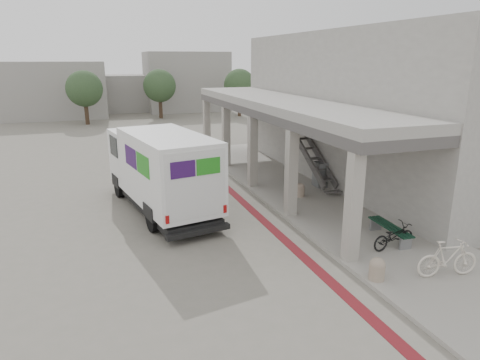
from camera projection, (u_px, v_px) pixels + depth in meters
name	position (u px, v px, depth m)	size (l,w,h in m)	color
ground	(242.00, 229.00, 15.09)	(120.00, 120.00, 0.00)	#69665A
bike_lane_stripe	(249.00, 207.00, 17.22)	(0.35, 40.00, 0.01)	#5C1218
sidewalk	(340.00, 214.00, 16.34)	(4.40, 28.00, 0.12)	gray
transit_building	(345.00, 110.00, 20.41)	(7.60, 17.00, 7.00)	gray
distant_backdrop	(106.00, 88.00, 46.03)	(28.00, 10.00, 6.50)	gray
tree_left	(84.00, 89.00, 38.05)	(3.20, 3.20, 4.80)	#38281C
tree_mid	(160.00, 86.00, 42.09)	(3.20, 3.20, 4.80)	#38281C
tree_right	(239.00, 85.00, 43.72)	(3.20, 3.20, 4.80)	#38281C
fedex_truck	(160.00, 169.00, 16.53)	(3.52, 7.67, 3.15)	black
bench	(390.00, 230.00, 13.83)	(0.52, 1.95, 0.45)	gray
bollard_near	(377.00, 269.00, 11.30)	(0.42, 0.42, 0.62)	gray
bollard_far	(300.00, 190.00, 18.14)	(0.39, 0.39, 0.59)	tan
utility_cabinet	(320.00, 174.00, 19.54)	(0.51, 0.68, 1.13)	slate
bicycle_black	(394.00, 236.00, 13.12)	(0.54, 1.54, 0.81)	black
bicycle_cream	(448.00, 258.00, 11.41)	(0.49, 1.73, 1.04)	beige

